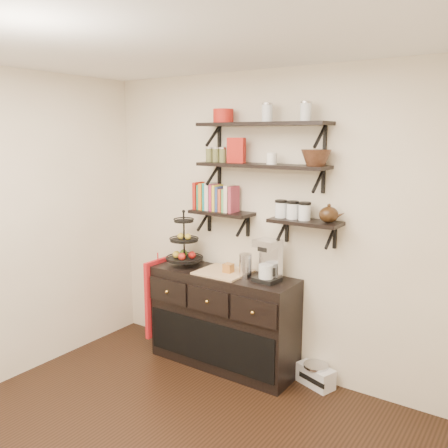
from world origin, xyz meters
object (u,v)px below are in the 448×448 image
(coffee_maker, at_px, (269,261))
(radio, at_px, (316,375))
(fruit_stand, at_px, (185,247))
(sideboard, at_px, (223,319))

(coffee_maker, bearing_deg, radio, 20.81)
(fruit_stand, relative_size, radio, 1.44)
(coffee_maker, height_order, radio, coffee_maker)
(sideboard, bearing_deg, fruit_stand, 179.52)
(fruit_stand, relative_size, coffee_maker, 1.40)
(sideboard, relative_size, fruit_stand, 2.70)
(sideboard, height_order, coffee_maker, coffee_maker)
(coffee_maker, xyz_separation_m, radio, (0.42, 0.11, -0.98))
(coffee_maker, relative_size, radio, 1.02)
(fruit_stand, bearing_deg, coffee_maker, 1.35)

